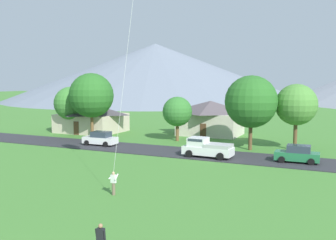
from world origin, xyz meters
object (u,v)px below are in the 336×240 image
object	(u,v)px
parked_car_white_west_end	(100,139)
parked_car_green_mid_west	(297,154)
tree_right_of_center	(296,105)
tree_left_of_center	(177,112)
house_right_center	(210,117)
pickup_truck_white_west_side	(207,148)
tree_center	(251,102)
tree_near_left	(71,103)
house_left_center	(91,117)
tree_near_right	(91,95)

from	to	relation	value
parked_car_white_west_end	parked_car_green_mid_west	xyz separation A→B (m)	(23.31, -0.32, 0.00)
tree_right_of_center	parked_car_white_west_end	xyz separation A→B (m)	(-22.27, -6.86, -4.39)
tree_left_of_center	house_right_center	bearing A→B (deg)	73.09
tree_right_of_center	pickup_truck_white_west_side	size ratio (longest dim) A/B	1.46
house_right_center	tree_center	size ratio (longest dim) A/B	1.08
tree_left_of_center	pickup_truck_white_west_side	xyz separation A→B (m)	(7.14, -8.86, -2.86)
parked_car_green_mid_west	tree_near_left	bearing A→B (deg)	167.68
parked_car_white_west_end	tree_left_of_center	bearing A→B (deg)	45.35
house_left_center	house_right_center	world-z (taller)	house_right_center
tree_near_right	parked_car_green_mid_west	distance (m)	29.65
house_left_center	house_right_center	distance (m)	18.54
house_right_center	tree_left_of_center	world-z (taller)	tree_left_of_center
tree_near_right	house_left_center	bearing A→B (deg)	126.42
house_right_center	tree_near_right	size ratio (longest dim) A/B	1.03
tree_right_of_center	pickup_truck_white_west_side	world-z (taller)	tree_right_of_center
house_left_center	parked_car_white_west_end	size ratio (longest dim) A/B	2.35
house_right_center	tree_near_left	xyz separation A→B (m)	(-19.44, -7.62, 1.97)
house_left_center	parked_car_white_west_end	world-z (taller)	house_left_center
tree_left_of_center	tree_right_of_center	world-z (taller)	tree_right_of_center
tree_near_right	tree_center	bearing A→B (deg)	-2.16
house_left_center	pickup_truck_white_west_side	distance (m)	25.69
house_left_center	tree_center	bearing A→B (deg)	-11.41
pickup_truck_white_west_side	house_right_center	bearing A→B (deg)	107.00
tree_right_of_center	tree_near_left	bearing A→B (deg)	179.83
tree_center	parked_car_white_west_end	bearing A→B (deg)	-164.76
tree_left_of_center	tree_center	distance (m)	10.75
tree_near_left	tree_left_of_center	distance (m)	17.25
parked_car_green_mid_west	house_right_center	bearing A→B (deg)	132.97
tree_near_left	parked_car_white_west_end	bearing A→B (deg)	-34.82
house_left_center	tree_left_of_center	bearing A→B (deg)	-9.81
tree_center	tree_left_of_center	bearing A→B (deg)	166.17
tree_near_right	parked_car_green_mid_west	size ratio (longest dim) A/B	2.13
parked_car_white_west_end	parked_car_green_mid_west	bearing A→B (deg)	-0.78
house_right_center	tree_right_of_center	bearing A→B (deg)	-31.00
tree_left_of_center	tree_near_right	size ratio (longest dim) A/B	0.65
tree_left_of_center	pickup_truck_white_west_side	bearing A→B (deg)	-51.14
tree_near_right	tree_near_left	bearing A→B (deg)	164.34
pickup_truck_white_west_side	parked_car_white_west_end	bearing A→B (deg)	173.87
tree_center	tree_near_right	xyz separation A→B (m)	(-22.82, 0.86, 0.31)
tree_near_right	pickup_truck_white_west_side	bearing A→B (deg)	-20.07
pickup_truck_white_west_side	tree_left_of_center	bearing A→B (deg)	128.86
tree_right_of_center	pickup_truck_white_west_side	bearing A→B (deg)	-133.25
tree_left_of_center	tree_near_left	bearing A→B (deg)	-178.82
house_left_center	pickup_truck_white_west_side	bearing A→B (deg)	-26.83
tree_near_right	pickup_truck_white_west_side	xyz separation A→B (m)	(19.65, -7.18, -4.85)
house_left_center	tree_right_of_center	world-z (taller)	tree_right_of_center
house_right_center	pickup_truck_white_west_side	distance (m)	16.93
house_right_center	tree_near_left	world-z (taller)	tree_near_left
house_left_center	parked_car_green_mid_west	size ratio (longest dim) A/B	2.34
tree_right_of_center	tree_left_of_center	bearing A→B (deg)	178.28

